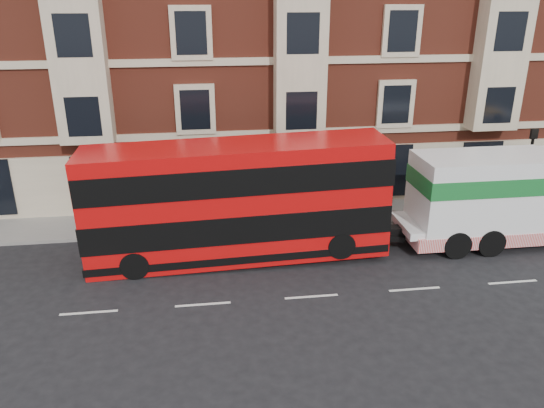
{
  "coord_description": "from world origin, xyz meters",
  "views": [
    {
      "loc": [
        -3.71,
        -16.65,
        10.46
      ],
      "look_at": [
        -0.94,
        4.0,
        2.18
      ],
      "focal_mm": 35.0,
      "sensor_mm": 36.0,
      "label": 1
    }
  ],
  "objects": [
    {
      "name": "sidewalk",
      "position": [
        0.0,
        7.5,
        0.07
      ],
      "size": [
        90.0,
        3.0,
        0.15
      ],
      "primitive_type": "cube",
      "color": "slate",
      "rests_on": "ground"
    },
    {
      "name": "lamp_post_west",
      "position": [
        -6.0,
        6.2,
        2.68
      ],
      "size": [
        0.35,
        0.15,
        4.35
      ],
      "color": "black",
      "rests_on": "sidewalk"
    },
    {
      "name": "pedestrian",
      "position": [
        -5.51,
        6.15,
        1.04
      ],
      "size": [
        0.73,
        0.57,
        1.77
      ],
      "primitive_type": "imported",
      "rotation": [
        0.0,
        0.0,
        -0.25
      ],
      "color": "#1A2634",
      "rests_on": "sidewalk"
    },
    {
      "name": "lamp_post_east",
      "position": [
        12.0,
        6.2,
        2.68
      ],
      "size": [
        0.35,
        0.15,
        4.35
      ],
      "color": "black",
      "rests_on": "sidewalk"
    },
    {
      "name": "double_decker_bus",
      "position": [
        -2.45,
        3.54,
        2.63
      ],
      "size": [
        12.26,
        2.82,
        4.96
      ],
      "color": "red",
      "rests_on": "ground"
    },
    {
      "name": "ground",
      "position": [
        0.0,
        0.0,
        0.0
      ],
      "size": [
        120.0,
        120.0,
        0.0
      ],
      "primitive_type": "plane",
      "color": "black",
      "rests_on": "ground"
    },
    {
      "name": "victorian_terrace",
      "position": [
        0.5,
        15.0,
        10.07
      ],
      "size": [
        45.0,
        12.0,
        20.4
      ],
      "color": "maroon",
      "rests_on": "ground"
    },
    {
      "name": "tow_truck",
      "position": [
        9.61,
        3.54,
        2.17
      ],
      "size": [
        9.82,
        2.9,
        4.09
      ],
      "color": "white",
      "rests_on": "ground"
    }
  ]
}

